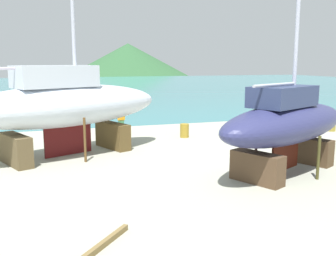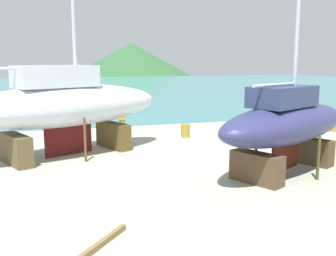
{
  "view_description": "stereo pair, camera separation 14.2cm",
  "coord_description": "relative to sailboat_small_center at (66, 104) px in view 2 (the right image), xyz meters",
  "views": [
    {
      "loc": [
        -8.04,
        -17.5,
        4.59
      ],
      "look_at": [
        -2.8,
        -1.13,
        1.63
      ],
      "focal_mm": 41.26,
      "sensor_mm": 36.0,
      "label": 1
    },
    {
      "loc": [
        -7.91,
        -17.54,
        4.59
      ],
      "look_at": [
        -2.8,
        -1.13,
        1.63
      ],
      "focal_mm": 41.26,
      "sensor_mm": 36.0,
      "label": 2
    }
  ],
  "objects": [
    {
      "name": "worker",
      "position": [
        3.71,
        5.37,
        -1.69
      ],
      "size": [
        0.46,
        0.28,
        1.68
      ],
      "rotation": [
        0.0,
        0.0,
        1.67
      ],
      "color": "#3B7548",
      "rests_on": "ground"
    },
    {
      "name": "barrel_rust_far",
      "position": [
        17.24,
        1.74,
        -2.16
      ],
      "size": [
        0.63,
        0.63,
        0.8
      ],
      "primitive_type": "cylinder",
      "rotation": [
        0.0,
        0.0,
        0.07
      ],
      "color": "olive",
      "rests_on": "ground"
    },
    {
      "name": "sailboat_small_center",
      "position": [
        0.0,
        0.0,
        0.0
      ],
      "size": [
        10.7,
        6.9,
        18.65
      ],
      "rotation": [
        0.0,
        0.0,
        0.41
      ],
      "color": "brown",
      "rests_on": "ground"
    },
    {
      "name": "barrel_tar_black",
      "position": [
        7.12,
        2.67,
        -2.14
      ],
      "size": [
        0.7,
        0.7,
        0.83
      ],
      "primitive_type": "cylinder",
      "rotation": [
        0.0,
        0.0,
        1.2
      ],
      "color": "olive",
      "rests_on": "ground"
    },
    {
      "name": "ground_plane",
      "position": [
        7.09,
        -4.2,
        -2.56
      ],
      "size": [
        47.69,
        47.69,
        0.0
      ],
      "primitive_type": "plane",
      "color": "#A5A793"
    },
    {
      "name": "headland_hill",
      "position": [
        34.78,
        149.76,
        -2.56
      ],
      "size": [
        95.17,
        95.17,
        25.04
      ],
      "primitive_type": "cone",
      "color": "#305C35",
      "rests_on": "ground"
    },
    {
      "name": "timber_long_aft",
      "position": [
        0.1,
        -10.3,
        -2.48
      ],
      "size": [
        1.9,
        2.11,
        0.16
      ],
      "primitive_type": "cube",
      "rotation": [
        0.0,
        0.0,
        0.84
      ],
      "color": "olive",
      "rests_on": "ground"
    },
    {
      "name": "sailboat_large_starboard",
      "position": [
        8.5,
        -5.74,
        -0.46
      ],
      "size": [
        8.64,
        5.99,
        14.85
      ],
      "rotation": [
        0.0,
        0.0,
        0.45
      ],
      "color": "#503B25",
      "rests_on": "ground"
    },
    {
      "name": "sea_water",
      "position": [
        7.09,
        54.31,
        -2.56
      ],
      "size": [
        154.86,
        93.16,
        0.01
      ],
      "primitive_type": "cube",
      "color": "teal",
      "rests_on": "ground"
    }
  ]
}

